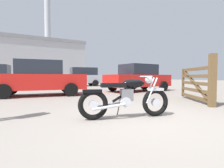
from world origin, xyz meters
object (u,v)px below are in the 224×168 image
Objects in this scene: vintage_motorcycle at (126,98)px; silver_sedan_mid at (82,77)px; timber_gate at (198,83)px; red_hatchback_near at (40,78)px; white_estate_far at (138,78)px.

silver_sedan_mid reaches higher than vintage_motorcycle.
silver_sedan_mid is at bearing 32.16° from timber_gate.
vintage_motorcycle is 0.47× the size of red_hatchback_near.
vintage_motorcycle is 0.90× the size of timber_gate.
white_estate_far is at bearing 105.06° from silver_sedan_mid.
white_estate_far is at bearing 5.02° from red_hatchback_near.
white_estate_far is (0.86, 4.85, 0.13)m from timber_gate.
white_estate_far reaches higher than timber_gate.
silver_sedan_mid is at bearing 94.99° from white_estate_far.
red_hatchback_near is at bearing 116.16° from vintage_motorcycle.
white_estate_far is 7.44m from silver_sedan_mid.
vintage_motorcycle is 0.51× the size of silver_sedan_mid.
timber_gate is at bearing -106.17° from white_estate_far.
silver_sedan_mid reaches higher than white_estate_far.
timber_gate is 4.93m from white_estate_far.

